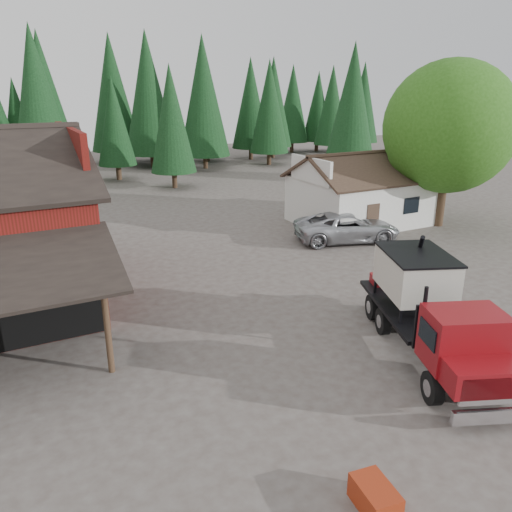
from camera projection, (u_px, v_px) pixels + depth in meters
name	position (u px, v px, depth m)	size (l,w,h in m)	color
ground	(297.00, 359.00, 16.52)	(120.00, 120.00, 0.00)	#4D433C
farmhouse	(361.00, 197.00, 32.57)	(8.60, 6.42, 4.65)	silver
deciduous_tree	(449.00, 132.00, 30.42)	(8.00, 8.00, 10.20)	#382619
conifer_backdrop	(82.00, 173.00, 51.74)	(76.00, 16.00, 16.00)	black
near_pine_b	(171.00, 119.00, 42.40)	(3.96, 3.96, 10.40)	#382619
near_pine_c	(352.00, 105.00, 45.72)	(4.84, 4.84, 12.40)	#382619
near_pine_d	(38.00, 101.00, 40.89)	(5.28, 5.28, 13.40)	#382619
feed_truck	(430.00, 308.00, 16.32)	(5.06, 8.27, 3.64)	black
silver_car	(347.00, 227.00, 28.86)	(2.79, 6.05, 1.68)	#B0B3B9
equip_box	(375.00, 497.00, 10.60)	(0.70, 1.10, 0.60)	maroon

